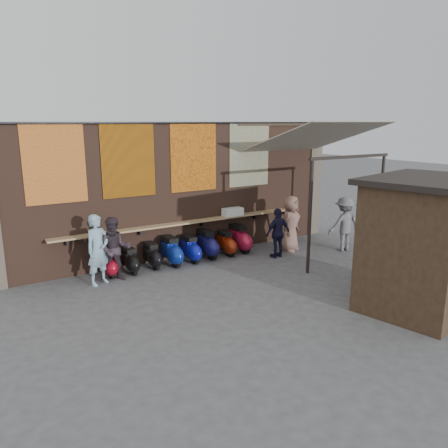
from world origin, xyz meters
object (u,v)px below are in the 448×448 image
(shopper_tan, at_px, (291,223))
(diner_right, at_px, (115,249))
(scooter_stool_5, at_px, (207,244))
(scooter_stool_6, at_px, (226,243))
(diner_left, at_px, (98,250))
(market_stall, at_px, (423,247))
(scooter_stool_4, at_px, (191,249))
(scooter_stool_7, at_px, (240,239))
(scooter_stool_2, at_px, (152,256))
(shopper_navy, at_px, (278,233))
(scooter_stool_1, at_px, (130,261))
(shelf_box, at_px, (233,212))
(scooter_stool_3, at_px, (171,251))
(scooter_stool_0, at_px, (108,263))
(shopper_grey, at_px, (344,224))

(shopper_tan, bearing_deg, diner_right, 150.18)
(scooter_stool_5, bearing_deg, scooter_stool_6, -6.24)
(diner_left, distance_m, market_stall, 7.60)
(scooter_stool_4, distance_m, scooter_stool_7, 1.80)
(scooter_stool_2, height_order, diner_left, diner_left)
(shopper_tan, bearing_deg, scooter_stool_6, 134.41)
(scooter_stool_2, relative_size, scooter_stool_7, 0.85)
(diner_left, bearing_deg, scooter_stool_7, -16.43)
(market_stall, bearing_deg, shopper_tan, 72.12)
(shopper_navy, distance_m, shopper_tan, 0.86)
(diner_right, bearing_deg, diner_left, -163.86)
(scooter_stool_6, xyz_separation_m, diner_left, (-4.02, -0.39, 0.53))
(diner_right, bearing_deg, scooter_stool_1, 50.38)
(scooter_stool_5, bearing_deg, scooter_stool_1, -178.06)
(shelf_box, relative_size, diner_left, 0.36)
(scooter_stool_5, xyz_separation_m, shopper_navy, (1.84, -1.08, 0.34))
(shopper_tan, bearing_deg, scooter_stool_3, 143.49)
(scooter_stool_5, bearing_deg, scooter_stool_0, -179.73)
(scooter_stool_0, relative_size, diner_left, 0.41)
(scooter_stool_3, distance_m, scooter_stool_5, 1.22)
(scooter_stool_3, height_order, scooter_stool_5, scooter_stool_5)
(scooter_stool_6, relative_size, shopper_grey, 0.45)
(diner_left, height_order, shopper_grey, diner_left)
(scooter_stool_2, height_order, shopper_tan, shopper_tan)
(scooter_stool_4, relative_size, scooter_stool_6, 1.04)
(shopper_navy, bearing_deg, scooter_stool_7, -61.87)
(scooter_stool_1, relative_size, scooter_stool_4, 0.91)
(scooter_stool_5, xyz_separation_m, market_stall, (2.18, -5.59, 0.96))
(shelf_box, relative_size, shopper_grey, 0.37)
(scooter_stool_7, distance_m, diner_left, 4.63)
(scooter_stool_7, relative_size, shopper_grey, 0.51)
(scooter_stool_5, distance_m, market_stall, 6.08)
(diner_left, bearing_deg, scooter_stool_0, 28.47)
(scooter_stool_1, relative_size, shopper_navy, 0.49)
(market_stall, bearing_deg, shopper_navy, 81.60)
(shopper_grey, relative_size, shopper_tan, 0.98)
(scooter_stool_1, height_order, scooter_stool_7, scooter_stool_7)
(scooter_stool_5, bearing_deg, diner_right, -171.41)
(shopper_navy, height_order, shopper_tan, shopper_tan)
(diner_right, xyz_separation_m, shopper_tan, (5.58, -0.30, 0.05))
(scooter_stool_0, distance_m, scooter_stool_3, 1.82)
(scooter_stool_4, distance_m, shopper_navy, 2.67)
(scooter_stool_5, bearing_deg, scooter_stool_4, -171.63)
(diner_left, height_order, shopper_tan, diner_left)
(shelf_box, height_order, diner_right, diner_right)
(shelf_box, distance_m, scooter_stool_3, 2.48)
(scooter_stool_1, bearing_deg, shopper_grey, -13.35)
(scooter_stool_5, xyz_separation_m, scooter_stool_6, (0.63, -0.07, -0.05))
(scooter_stool_3, bearing_deg, diner_left, -170.38)
(shelf_box, xyz_separation_m, scooter_stool_7, (0.10, -0.25, -0.83))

